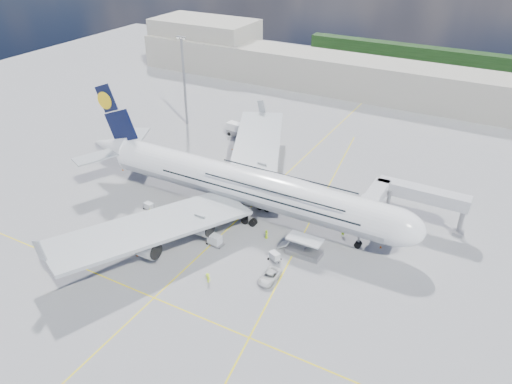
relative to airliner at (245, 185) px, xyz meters
The scene contains 32 objects.
ground 12.13m from the airliner, 91.49° to the right, with size 300.00×300.00×0.00m, color gray.
taxi_line_main 12.13m from the airliner, 91.49° to the right, with size 0.25×220.00×0.01m, color yellow.
taxi_line_cross 30.78m from the airliner, 90.50° to the right, with size 120.00×0.25×0.01m, color yellow.
taxi_line_diag 15.36m from the airliner, ahead, with size 0.25×100.00×0.01m, color yellow.
airliner is the anchor object (origin of this frame).
jet_bridge 31.50m from the airliner, 20.31° to the left, with size 18.80×12.10×8.50m.
cargo_loader 18.87m from the airliner, 23.23° to the right, with size 8.53×3.20×3.67m.
light_mast 53.72m from the airliner, 139.00° to the left, with size 3.00×0.70×25.50m.
terminal 85.00m from the airliner, 90.18° to the left, with size 180.00×16.00×12.00m, color #B2AD9E.
hangar 114.20m from the airliner, 127.98° to the left, with size 40.00×22.00×18.00m, color #B2AD9E.
tree_line 135.97m from the airliner, 73.00° to the left, with size 160.00×6.00×8.00m, color #193814.
dolly_row_a 21.05m from the airliner, 133.29° to the right, with size 3.27×2.13×1.92m.
dolly_row_b 29.00m from the airliner, 132.55° to the right, with size 3.76×2.87×2.12m.
dolly_row_c 22.65m from the airliner, 139.76° to the right, with size 3.02×1.95×1.77m.
dolly_back 21.60m from the airliner, 155.49° to the right, with size 2.79×1.84×1.63m.
dolly_nose_far 17.90m from the airliner, 41.59° to the right, with size 2.90×2.35×1.62m.
dolly_nose_near 13.77m from the airliner, 87.89° to the right, with size 3.60×2.23×2.15m.
baggage_tug 17.60m from the airliner, 128.24° to the right, with size 2.75×1.32×1.71m.
catering_truck_inner 24.30m from the airliner, 118.94° to the left, with size 6.25×3.71×3.49m.
catering_truck_outer 41.21m from the airliner, 123.18° to the left, with size 6.53×2.94×3.80m.
service_van 22.93m from the airliner, 49.12° to the right, with size 2.50×5.43×1.51m, color silver.
crew_nose 21.89m from the airliner, ahead, with size 0.65×0.43×1.79m, color #ABEE19.
crew_loader 18.69m from the airliner, 15.87° to the right, with size 0.97×0.76×2.01m, color #C7EF19.
crew_wing 21.00m from the airliner, 149.50° to the right, with size 0.91×0.38×1.56m, color #D4F119.
crew_van 11.61m from the airliner, 35.72° to the right, with size 0.90×0.59×1.85m, color #B0E017.
crew_tug 23.74m from the airliner, 76.45° to the right, with size 1.24×0.71×1.92m, color #C7F71A.
cone_nose 29.45m from the airliner, ahead, with size 0.41×0.41×0.52m.
cone_wing_left_inner 18.77m from the airliner, 150.95° to the left, with size 0.44×0.44×0.56m.
cone_wing_left_outer 32.57m from the airliner, 126.41° to the left, with size 0.38×0.38×0.48m.
cone_wing_right_inner 13.46m from the airliner, 104.70° to the right, with size 0.47×0.47×0.60m.
cone_wing_right_outer 25.56m from the airliner, 114.68° to the right, with size 0.46×0.46×0.58m.
cone_tail 36.91m from the airliner, behind, with size 0.41×0.41×0.52m.
Camera 1 is at (45.31, -66.89, 56.69)m, focal length 35.00 mm.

